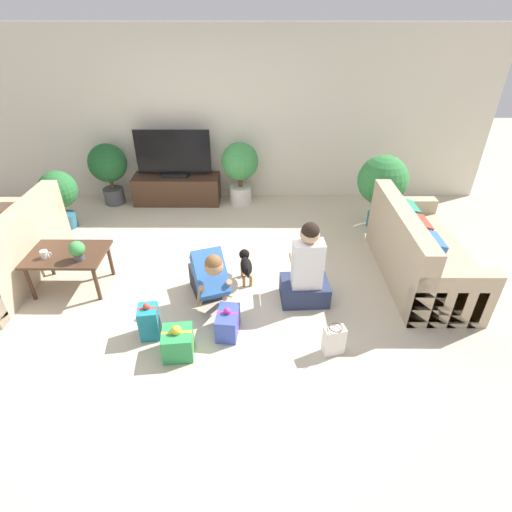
# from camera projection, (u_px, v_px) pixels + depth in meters

# --- Properties ---
(ground_plane) EXTENTS (16.00, 16.00, 0.00)m
(ground_plane) POSITION_uv_depth(u_px,v_px,m) (212.00, 286.00, 4.71)
(ground_plane) COLOR beige
(wall_back) EXTENTS (8.40, 0.06, 2.60)m
(wall_back) POSITION_uv_depth(u_px,v_px,m) (224.00, 117.00, 6.22)
(wall_back) COLOR beige
(wall_back) RESTS_ON ground_plane
(sofa_left) EXTENTS (0.83, 1.86, 0.88)m
(sofa_left) POSITION_uv_depth(u_px,v_px,m) (5.00, 255.00, 4.69)
(sofa_left) COLOR tan
(sofa_left) RESTS_ON ground_plane
(sofa_right) EXTENTS (0.83, 1.86, 0.88)m
(sofa_right) POSITION_uv_depth(u_px,v_px,m) (418.00, 254.00, 4.71)
(sofa_right) COLOR tan
(sofa_right) RESTS_ON ground_plane
(coffee_table) EXTENTS (0.86, 0.60, 0.46)m
(coffee_table) POSITION_uv_depth(u_px,v_px,m) (68.00, 257.00, 4.49)
(coffee_table) COLOR #472D1E
(coffee_table) RESTS_ON ground_plane
(tv_console) EXTENTS (1.38, 0.46, 0.45)m
(tv_console) POSITION_uv_depth(u_px,v_px,m) (177.00, 189.00, 6.55)
(tv_console) COLOR #472D1E
(tv_console) RESTS_ON ground_plane
(tv) EXTENTS (1.17, 0.20, 0.74)m
(tv) POSITION_uv_depth(u_px,v_px,m) (173.00, 156.00, 6.25)
(tv) COLOR black
(tv) RESTS_ON tv_console
(potted_plant_back_right) EXTENTS (0.58, 0.58, 1.01)m
(potted_plant_back_right) POSITION_uv_depth(u_px,v_px,m) (240.00, 167.00, 6.29)
(potted_plant_back_right) COLOR beige
(potted_plant_back_right) RESTS_ON ground_plane
(potted_plant_corner_left) EXTENTS (0.53, 0.53, 0.86)m
(potted_plant_corner_left) POSITION_uv_depth(u_px,v_px,m) (59.00, 193.00, 5.65)
(potted_plant_corner_left) COLOR #336B84
(potted_plant_corner_left) RESTS_ON ground_plane
(potted_plant_corner_right) EXTENTS (0.70, 0.70, 1.07)m
(potted_plant_corner_right) POSITION_uv_depth(u_px,v_px,m) (382.00, 182.00, 5.59)
(potted_plant_corner_right) COLOR #336B84
(potted_plant_corner_right) RESTS_ON ground_plane
(potted_plant_back_left) EXTENTS (0.59, 0.59, 0.98)m
(potted_plant_back_left) POSITION_uv_depth(u_px,v_px,m) (108.00, 167.00, 6.30)
(potted_plant_back_left) COLOR #4C4C51
(potted_plant_back_left) RESTS_ON ground_plane
(person_kneeling) EXTENTS (0.56, 0.82, 0.78)m
(person_kneeling) POSITION_uv_depth(u_px,v_px,m) (209.00, 277.00, 4.29)
(person_kneeling) COLOR #23232D
(person_kneeling) RESTS_ON ground_plane
(person_sitting) EXTENTS (0.54, 0.50, 1.00)m
(person_sitting) POSITION_uv_depth(u_px,v_px,m) (306.00, 273.00, 4.29)
(person_sitting) COLOR #283351
(person_sitting) RESTS_ON ground_plane
(dog) EXTENTS (0.18, 0.51, 0.32)m
(dog) POSITION_uv_depth(u_px,v_px,m) (246.00, 264.00, 4.72)
(dog) COLOR black
(dog) RESTS_ON ground_plane
(gift_box_a) EXTENTS (0.31, 0.32, 0.34)m
(gift_box_a) POSITION_uv_depth(u_px,v_px,m) (178.00, 342.00, 3.74)
(gift_box_a) COLOR #2D934C
(gift_box_a) RESTS_ON ground_plane
(gift_box_b) EXTENTS (0.24, 0.36, 0.32)m
(gift_box_b) POSITION_uv_depth(u_px,v_px,m) (228.00, 323.00, 3.98)
(gift_box_b) COLOR #3D51BC
(gift_box_b) RESTS_ON ground_plane
(gift_box_c) EXTENTS (0.22, 0.24, 0.40)m
(gift_box_c) POSITION_uv_depth(u_px,v_px,m) (149.00, 321.00, 3.94)
(gift_box_c) COLOR teal
(gift_box_c) RESTS_ON ground_plane
(gift_bag_a) EXTENTS (0.22, 0.16, 0.32)m
(gift_bag_a) POSITION_uv_depth(u_px,v_px,m) (334.00, 340.00, 3.75)
(gift_bag_a) COLOR white
(gift_bag_a) RESTS_ON ground_plane
(mug) EXTENTS (0.12, 0.08, 0.09)m
(mug) POSITION_uv_depth(u_px,v_px,m) (45.00, 254.00, 4.36)
(mug) COLOR silver
(mug) RESTS_ON coffee_table
(tabletop_plant) EXTENTS (0.17, 0.17, 0.22)m
(tabletop_plant) POSITION_uv_depth(u_px,v_px,m) (77.00, 250.00, 4.28)
(tabletop_plant) COLOR #4C4C51
(tabletop_plant) RESTS_ON coffee_table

